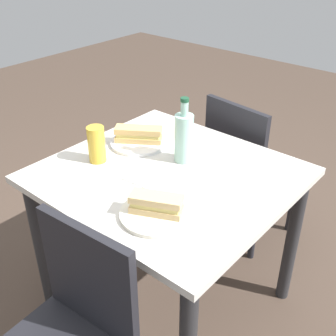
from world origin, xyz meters
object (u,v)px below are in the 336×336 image
water_bottle (184,137)px  baguette_sandwich_near (138,134)px  plate_far (156,214)px  knife_far (158,202)px  knife_near (139,134)px  beer_glass (97,144)px  chair_near (71,334)px  plate_near (139,143)px  chair_far (244,163)px  baguette_sandwich_far (156,204)px  dining_table (168,196)px

water_bottle → baguette_sandwich_near: bearing=-176.4°
plate_far → knife_far: 0.06m
knife_near → water_bottle: size_ratio=0.62×
knife_far → beer_glass: (-0.41, 0.08, 0.06)m
chair_near → beer_glass: beer_glass is taller
knife_near → plate_near: bearing=-45.5°
chair_far → chair_near: same height
baguette_sandwich_far → beer_glass: 0.46m
baguette_sandwich_far → chair_far: bearing=100.7°
knife_near → beer_glass: beer_glass is taller
plate_far → baguette_sandwich_far: size_ratio=1.33×
dining_table → knife_far: knife_far is taller
knife_far → chair_far: bearing=99.0°
baguette_sandwich_far → dining_table: bearing=122.5°
chair_far → baguette_sandwich_far: 0.95m
plate_near → plate_far: 0.55m
baguette_sandwich_near → knife_near: size_ratio=1.22×
chair_far → baguette_sandwich_near: (-0.25, -0.54, 0.30)m
chair_far → water_bottle: water_bottle is taller
chair_near → baguette_sandwich_near: bearing=118.5°
chair_far → water_bottle: size_ratio=3.01×
chair_near → plate_near: chair_near is taller
plate_near → baguette_sandwich_near: bearing=0.0°
chair_near → water_bottle: bearing=101.6°
plate_near → chair_near: bearing=-61.5°
water_bottle → knife_far: bearing=-66.7°
plate_near → baguette_sandwich_near: baguette_sandwich_near is taller
plate_near → knife_far: bearing=-38.2°
dining_table → chair_near: (0.14, -0.64, -0.13)m
dining_table → plate_near: 0.31m
knife_far → water_bottle: bearing=113.3°
dining_table → baguette_sandwich_far: size_ratio=4.92×
plate_far → beer_glass: 0.47m
dining_table → chair_near: size_ratio=1.12×
dining_table → plate_far: (0.16, -0.25, 0.13)m
knife_far → water_bottle: size_ratio=0.52×
plate_near → knife_far: knife_far is taller
baguette_sandwich_near → plate_near: bearing=0.0°
baguette_sandwich_far → knife_far: size_ratio=1.31×
beer_glass → plate_near: bearing=83.3°
dining_table → chair_far: (-0.01, 0.64, -0.13)m
baguette_sandwich_near → baguette_sandwich_far: 0.55m
dining_table → plate_far: plate_far is taller
baguette_sandwich_near → water_bottle: (0.25, 0.02, 0.06)m
dining_table → knife_near: knife_near is taller
chair_far → baguette_sandwich_far: chair_far is taller
plate_far → baguette_sandwich_far: baguette_sandwich_far is taller
plate_near → baguette_sandwich_near: (0.00, 0.00, 0.04)m
water_bottle → beer_glass: bearing=-139.0°
chair_far → plate_near: (-0.25, -0.54, 0.26)m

